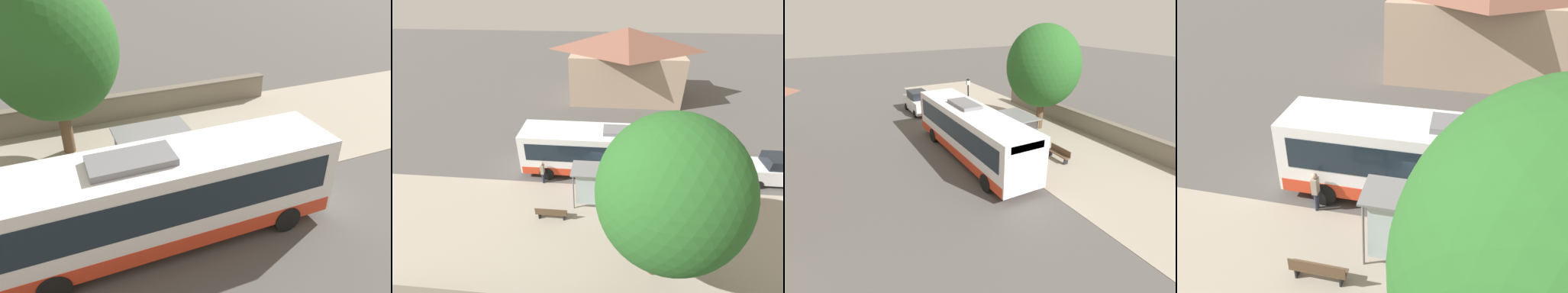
% 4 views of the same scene
% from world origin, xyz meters
% --- Properties ---
extents(ground_plane, '(120.00, 120.00, 0.00)m').
position_xyz_m(ground_plane, '(0.00, 0.00, 0.00)').
color(ground_plane, '#514F4C').
rests_on(ground_plane, ground).
extents(background_building, '(8.42, 12.31, 7.46)m').
position_xyz_m(background_building, '(16.47, -1.47, 3.83)').
color(background_building, tan).
rests_on(background_building, ground).
extents(bus, '(2.73, 11.84, 3.49)m').
position_xyz_m(bus, '(1.65, 0.06, 1.81)').
color(bus, white).
rests_on(bus, ground).
extents(bus_shelter, '(1.50, 2.91, 2.62)m').
position_xyz_m(bus_shelter, '(-1.71, 0.71, 2.12)').
color(bus_shelter, slate).
rests_on(bus_shelter, ground).
extents(pedestrian, '(0.34, 0.22, 1.68)m').
position_xyz_m(pedestrian, '(0.03, 4.40, 0.99)').
color(pedestrian, '#2D3347').
rests_on(pedestrian, ground).
extents(bench, '(0.40, 1.79, 0.88)m').
position_xyz_m(bench, '(-3.09, 3.21, 0.48)').
color(bench, brown).
rests_on(bench, ground).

